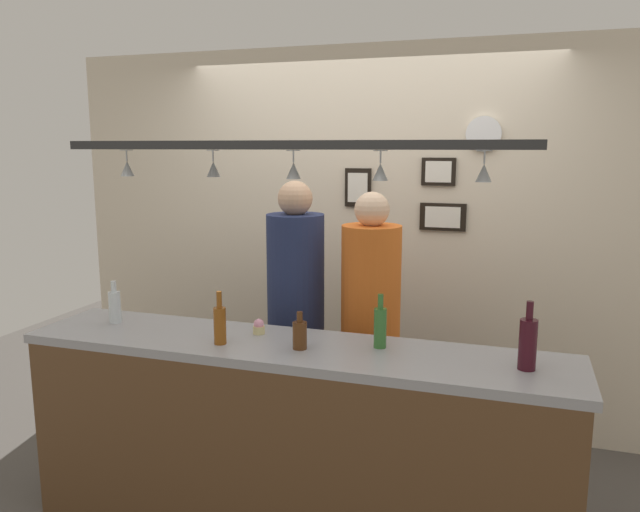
{
  "coord_description": "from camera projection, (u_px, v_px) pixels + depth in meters",
  "views": [
    {
      "loc": [
        1.01,
        -3.0,
        1.93
      ],
      "look_at": [
        0.0,
        0.1,
        1.35
      ],
      "focal_mm": 34.44,
      "sensor_mm": 36.0,
      "label": 1
    }
  ],
  "objects": [
    {
      "name": "bottle_soda_clear",
      "position": [
        115.0,
        306.0,
        3.31
      ],
      "size": [
        0.06,
        0.06,
        0.23
      ],
      "color": "silver",
      "rests_on": "bar_counter"
    },
    {
      "name": "wall_clock",
      "position": [
        484.0,
        134.0,
        3.85
      ],
      "size": [
        0.22,
        0.03,
        0.22
      ],
      "primitive_type": "cylinder",
      "rotation": [
        1.57,
        0.0,
        0.0
      ],
      "color": "white",
      "rests_on": "back_wall"
    },
    {
      "name": "hanging_wineglass_center_left",
      "position": [
        294.0,
        170.0,
        2.83
      ],
      "size": [
        0.07,
        0.07,
        0.13
      ],
      "color": "silver",
      "rests_on": "overhead_glass_rack"
    },
    {
      "name": "picture_frame_upper_small",
      "position": [
        439.0,
        172.0,
        3.98
      ],
      "size": [
        0.22,
        0.02,
        0.18
      ],
      "color": "black",
      "rests_on": "back_wall"
    },
    {
      "name": "picture_frame_crest",
      "position": [
        358.0,
        188.0,
        4.17
      ],
      "size": [
        0.18,
        0.02,
        0.26
      ],
      "color": "black",
      "rests_on": "back_wall"
    },
    {
      "name": "person_right_orange_shirt",
      "position": [
        371.0,
        308.0,
        3.51
      ],
      "size": [
        0.34,
        0.34,
        1.68
      ],
      "color": "#2D334C",
      "rests_on": "ground_plane"
    },
    {
      "name": "bottle_beer_amber_tall",
      "position": [
        220.0,
        324.0,
        2.95
      ],
      "size": [
        0.06,
        0.06,
        0.26
      ],
      "color": "brown",
      "rests_on": "bar_counter"
    },
    {
      "name": "picture_frame_lower_pair",
      "position": [
        443.0,
        217.0,
        4.02
      ],
      "size": [
        0.3,
        0.02,
        0.18
      ],
      "color": "black",
      "rests_on": "back_wall"
    },
    {
      "name": "person_middle_navy_shirt",
      "position": [
        296.0,
        297.0,
        3.65
      ],
      "size": [
        0.34,
        0.34,
        1.74
      ],
      "color": "#2D334C",
      "rests_on": "ground_plane"
    },
    {
      "name": "overhead_glass_rack",
      "position": [
        293.0,
        145.0,
        2.84
      ],
      "size": [
        2.2,
        0.36,
        0.04
      ],
      "primitive_type": "cube",
      "color": "black"
    },
    {
      "name": "hanging_wineglass_far_left",
      "position": [
        127.0,
        168.0,
        3.09
      ],
      "size": [
        0.07,
        0.07,
        0.13
      ],
      "color": "silver",
      "rests_on": "overhead_glass_rack"
    },
    {
      "name": "bottle_wine_dark_red",
      "position": [
        528.0,
        343.0,
        2.61
      ],
      "size": [
        0.08,
        0.08,
        0.3
      ],
      "color": "#380F19",
      "rests_on": "bar_counter"
    },
    {
      "name": "bottle_beer_green_import",
      "position": [
        380.0,
        326.0,
        2.89
      ],
      "size": [
        0.06,
        0.06,
        0.26
      ],
      "color": "#336B2D",
      "rests_on": "bar_counter"
    },
    {
      "name": "hanging_wineglass_left",
      "position": [
        213.0,
        168.0,
        3.01
      ],
      "size": [
        0.07,
        0.07,
        0.13
      ],
      "color": "silver",
      "rests_on": "overhead_glass_rack"
    },
    {
      "name": "hanging_wineglass_center",
      "position": [
        380.0,
        171.0,
        2.68
      ],
      "size": [
        0.07,
        0.07,
        0.13
      ],
      "color": "silver",
      "rests_on": "overhead_glass_rack"
    },
    {
      "name": "bar_counter",
      "position": [
        280.0,
        419.0,
        2.87
      ],
      "size": [
        2.7,
        0.55,
        0.99
      ],
      "color": "#99999E",
      "rests_on": "ground_plane"
    },
    {
      "name": "back_wall",
      "position": [
        365.0,
        238.0,
        4.26
      ],
      "size": [
        4.4,
        0.06,
        2.6
      ],
      "primitive_type": "cube",
      "color": "beige",
      "rests_on": "ground_plane"
    },
    {
      "name": "ground_plane",
      "position": [
        314.0,
        494.0,
        3.46
      ],
      "size": [
        8.0,
        8.0,
        0.0
      ],
      "primitive_type": "plane",
      "color": "#4C4742"
    },
    {
      "name": "cupcake",
      "position": [
        259.0,
        327.0,
        3.12
      ],
      "size": [
        0.06,
        0.06,
        0.08
      ],
      "color": "beige",
      "rests_on": "bar_counter"
    },
    {
      "name": "hanging_wineglass_center_right",
      "position": [
        484.0,
        172.0,
        2.57
      ],
      "size": [
        0.07,
        0.07,
        0.13
      ],
      "color": "silver",
      "rests_on": "overhead_glass_rack"
    },
    {
      "name": "bottle_beer_brown_stubby",
      "position": [
        300.0,
        334.0,
        2.88
      ],
      "size": [
        0.07,
        0.07,
        0.18
      ],
      "color": "#512D14",
      "rests_on": "bar_counter"
    }
  ]
}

